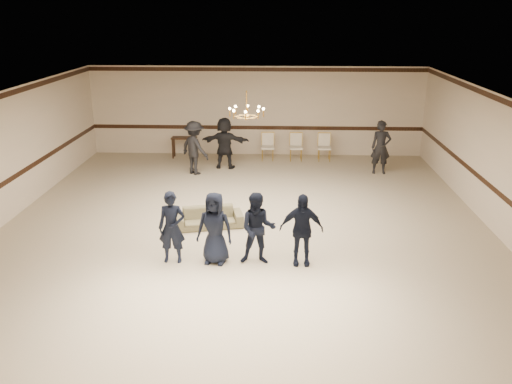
% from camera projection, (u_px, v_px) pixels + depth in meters
% --- Properties ---
extents(room, '(12.01, 14.01, 3.21)m').
position_uv_depth(room, '(244.00, 164.00, 12.72)').
color(room, '#BBAA90').
rests_on(room, ground).
extents(chair_rail, '(12.00, 0.02, 0.14)m').
position_uv_depth(chair_rail, '(256.00, 128.00, 19.52)').
color(chair_rail, black).
rests_on(chair_rail, wall_back).
extents(crown_molding, '(12.00, 0.02, 0.14)m').
position_uv_depth(crown_molding, '(256.00, 69.00, 18.85)').
color(crown_molding, black).
rests_on(crown_molding, wall_back).
extents(chandelier, '(0.94, 0.94, 0.89)m').
position_uv_depth(chandelier, '(247.00, 104.00, 13.26)').
color(chandelier, '#BE8D3D').
rests_on(chandelier, ceiling).
extents(boy_a, '(0.57, 0.38, 1.55)m').
position_uv_depth(boy_a, '(172.00, 227.00, 11.18)').
color(boy_a, black).
rests_on(boy_a, floor).
extents(boy_b, '(0.83, 0.61, 1.55)m').
position_uv_depth(boy_b, '(215.00, 228.00, 11.15)').
color(boy_b, black).
rests_on(boy_b, floor).
extents(boy_c, '(0.75, 0.59, 1.55)m').
position_uv_depth(boy_c, '(258.00, 229.00, 11.11)').
color(boy_c, black).
rests_on(boy_c, floor).
extents(boy_d, '(0.91, 0.38, 1.55)m').
position_uv_depth(boy_d, '(301.00, 229.00, 11.08)').
color(boy_d, black).
rests_on(boy_d, floor).
extents(settee, '(1.74, 1.00, 0.48)m').
position_uv_depth(settee, '(209.00, 218.00, 13.17)').
color(settee, '#766D4E').
rests_on(settee, floor).
extents(adult_left, '(1.27, 1.20, 1.73)m').
position_uv_depth(adult_left, '(195.00, 148.00, 17.23)').
color(adult_left, black).
rests_on(adult_left, floor).
extents(adult_mid, '(1.65, 0.66, 1.73)m').
position_uv_depth(adult_mid, '(225.00, 143.00, 17.86)').
color(adult_mid, black).
rests_on(adult_mid, floor).
extents(adult_right, '(0.65, 0.44, 1.73)m').
position_uv_depth(adult_right, '(381.00, 147.00, 17.28)').
color(adult_right, black).
rests_on(adult_right, floor).
extents(banquet_chair_left, '(0.48, 0.48, 0.95)m').
position_uv_depth(banquet_chair_left, '(268.00, 147.00, 18.95)').
color(banquet_chair_left, beige).
rests_on(banquet_chair_left, floor).
extents(banquet_chair_mid, '(0.49, 0.49, 0.95)m').
position_uv_depth(banquet_chair_mid, '(296.00, 147.00, 18.91)').
color(banquet_chair_mid, beige).
rests_on(banquet_chair_mid, floor).
extents(banquet_chair_right, '(0.47, 0.47, 0.95)m').
position_uv_depth(banquet_chair_right, '(324.00, 148.00, 18.87)').
color(banquet_chair_right, beige).
rests_on(banquet_chair_right, floor).
extents(console_table, '(0.90, 0.39, 0.75)m').
position_uv_depth(console_table, '(185.00, 147.00, 19.28)').
color(console_table, '#311B10').
rests_on(console_table, floor).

